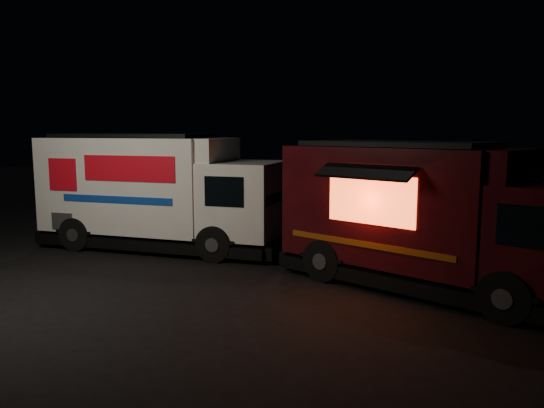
{
  "coord_description": "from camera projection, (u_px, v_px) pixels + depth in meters",
  "views": [
    {
      "loc": [
        8.02,
        -9.98,
        3.58
      ],
      "look_at": [
        1.38,
        2.0,
        1.67
      ],
      "focal_mm": 35.0,
      "sensor_mm": 36.0,
      "label": 1
    }
  ],
  "objects": [
    {
      "name": "ground",
      "position": [
        183.0,
        277.0,
        12.99
      ],
      "size": [
        80.0,
        80.0,
        0.0
      ],
      "primitive_type": "plane",
      "color": "black",
      "rests_on": "ground"
    },
    {
      "name": "white_truck",
      "position": [
        164.0,
        192.0,
        16.04
      ],
      "size": [
        8.02,
        4.04,
        3.47
      ],
      "primitive_type": null,
      "rotation": [
        0.0,
        0.0,
        0.19
      ],
      "color": "silver",
      "rests_on": "ground"
    },
    {
      "name": "red_truck",
      "position": [
        433.0,
        216.0,
        11.88
      ],
      "size": [
        7.55,
        4.17,
        3.32
      ],
      "primitive_type": null,
      "rotation": [
        0.0,
        0.0,
        -0.23
      ],
      "color": "#3C0B0E",
      "rests_on": "ground"
    }
  ]
}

